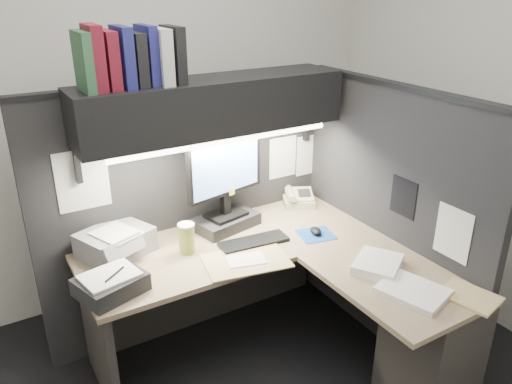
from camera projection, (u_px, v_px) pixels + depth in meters
wall_back at (148, 108)px, 3.37m from camera, size 3.50×0.04×2.70m
wall_right at (511, 123)px, 3.01m from camera, size 0.04×3.00×2.70m
partition_back at (191, 211)px, 3.15m from camera, size 1.90×0.06×1.60m
partition_right at (387, 222)px, 3.00m from camera, size 0.06×1.50×1.60m
desk at (330, 316)px, 2.74m from camera, size 1.70×1.53×0.73m
overhead_shelf at (213, 105)px, 2.78m from camera, size 1.55×0.34×0.30m
task_light_tube at (226, 141)px, 2.73m from camera, size 1.32×0.04×0.04m
monitor at (226, 193)px, 3.01m from camera, size 0.53×0.31×0.58m
keyboard at (254, 242)px, 2.90m from camera, size 0.42×0.18×0.02m
mousepad at (316, 235)px, 3.00m from camera, size 0.24×0.23×0.00m
mouse at (316, 231)px, 3.00m from camera, size 0.08×0.11×0.04m
telephone at (298, 198)px, 3.41m from camera, size 0.27×0.27×0.08m
coffee_cup at (187, 239)px, 2.78m from camera, size 0.11×0.11×0.17m
printer at (116, 242)px, 2.77m from camera, size 0.44×0.41×0.14m
notebook_stack at (111, 284)px, 2.43m from camera, size 0.36×0.33×0.09m
open_folder at (246, 261)px, 2.72m from camera, size 0.50×0.38×0.01m
paper_stack_a at (378, 264)px, 2.64m from camera, size 0.34×0.33×0.05m
paper_stack_b at (413, 291)px, 2.43m from camera, size 0.32×0.37×0.03m
manila_stack at (470, 297)px, 2.40m from camera, size 0.25×0.30×0.01m
binder_row at (130, 58)px, 2.44m from camera, size 0.51×0.25×0.31m
pinned_papers at (275, 180)px, 2.94m from camera, size 1.76×1.31×0.51m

